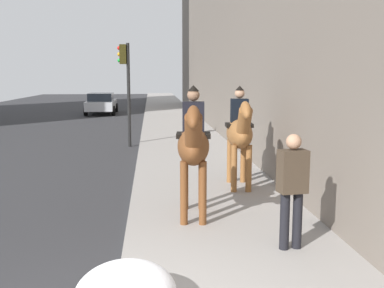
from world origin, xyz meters
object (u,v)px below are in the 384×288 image
object	(u,v)px
traffic_light_near_curb	(126,78)
pedestrian_greeting	(292,184)
mounted_horse_near	(193,144)
car_near_lane	(101,103)
mounted_horse_far	(240,132)

from	to	relation	value
traffic_light_near_curb	pedestrian_greeting	bearing A→B (deg)	-164.61
mounted_horse_near	traffic_light_near_curb	world-z (taller)	traffic_light_near_curb
car_near_lane	mounted_horse_far	bearing A→B (deg)	-166.52
mounted_horse_near	mounted_horse_far	distance (m)	2.41
mounted_horse_far	car_near_lane	world-z (taller)	mounted_horse_far
mounted_horse_far	traffic_light_near_curb	world-z (taller)	traffic_light_near_curb
mounted_horse_near	car_near_lane	xyz separation A→B (m)	(23.51, 4.09, -0.69)
mounted_horse_far	mounted_horse_near	bearing A→B (deg)	-26.90
mounted_horse_far	car_near_lane	distance (m)	22.10
mounted_horse_near	mounted_horse_far	world-z (taller)	mounted_horse_near
car_near_lane	traffic_light_near_curb	bearing A→B (deg)	-170.82
mounted_horse_far	pedestrian_greeting	bearing A→B (deg)	4.67
mounted_horse_far	car_near_lane	xyz separation A→B (m)	(21.43, 5.33, -0.64)
pedestrian_greeting	traffic_light_near_curb	world-z (taller)	traffic_light_near_curb
pedestrian_greeting	car_near_lane	xyz separation A→B (m)	(25.08, 5.38, -0.34)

